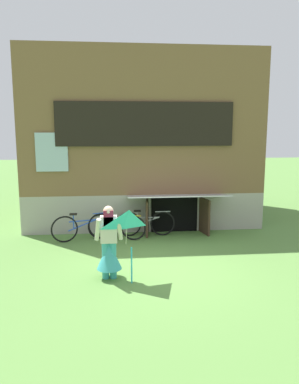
{
  "coord_description": "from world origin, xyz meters",
  "views": [
    {
      "loc": [
        -0.99,
        -8.01,
        3.12
      ],
      "look_at": [
        -0.08,
        1.02,
        1.57
      ],
      "focal_mm": 35.37,
      "sensor_mm": 36.0,
      "label": 1
    }
  ],
  "objects_px": {
    "bicycle_yellow": "(117,227)",
    "person": "(109,248)",
    "bicycle_silver": "(146,223)",
    "bicycle_blue": "(83,227)",
    "kite": "(129,227)"
  },
  "relations": [
    {
      "from": "bicycle_yellow",
      "to": "person",
      "type": "bearing_deg",
      "value": -78.96
    },
    {
      "from": "bicycle_silver",
      "to": "bicycle_yellow",
      "type": "distance_m",
      "value": 0.89
    },
    {
      "from": "bicycle_silver",
      "to": "bicycle_blue",
      "type": "relative_size",
      "value": 1.0
    },
    {
      "from": "bicycle_yellow",
      "to": "bicycle_blue",
      "type": "relative_size",
      "value": 0.96
    },
    {
      "from": "kite",
      "to": "bicycle_yellow",
      "type": "height_order",
      "value": "kite"
    },
    {
      "from": "kite",
      "to": "bicycle_blue",
      "type": "relative_size",
      "value": 0.88
    },
    {
      "from": "bicycle_silver",
      "to": "bicycle_blue",
      "type": "xyz_separation_m",
      "value": [
        -1.79,
        -0.28,
        0.01
      ]
    },
    {
      "from": "person",
      "to": "bicycle_blue",
      "type": "xyz_separation_m",
      "value": [
        -0.75,
        2.78,
        -0.26
      ]
    },
    {
      "from": "kite",
      "to": "bicycle_yellow",
      "type": "bearing_deg",
      "value": 93.7
    },
    {
      "from": "person",
      "to": "kite",
      "type": "xyz_separation_m",
      "value": [
        0.4,
        -0.45,
        0.57
      ]
    },
    {
      "from": "person",
      "to": "bicycle_silver",
      "type": "relative_size",
      "value": 0.91
    },
    {
      "from": "kite",
      "to": "bicycle_blue",
      "type": "height_order",
      "value": "kite"
    },
    {
      "from": "kite",
      "to": "bicycle_yellow",
      "type": "distance_m",
      "value": 3.36
    },
    {
      "from": "person",
      "to": "kite",
      "type": "height_order",
      "value": "person"
    },
    {
      "from": "kite",
      "to": "bicycle_blue",
      "type": "xyz_separation_m",
      "value": [
        -1.15,
        3.23,
        -0.83
      ]
    }
  ]
}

